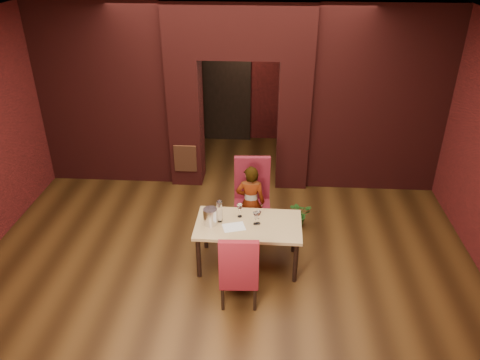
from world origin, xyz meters
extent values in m
plane|color=#402810|center=(0.00, 0.00, 0.00)|extent=(8.00, 8.00, 0.00)
cube|color=silver|center=(0.00, 0.00, 3.20)|extent=(7.00, 8.00, 0.04)
cube|color=maroon|center=(0.00, 4.00, 1.60)|extent=(7.00, 0.04, 3.20)
cube|color=maroon|center=(-0.95, 2.00, 1.15)|extent=(0.55, 0.55, 2.30)
cube|color=maroon|center=(0.95, 2.00, 1.15)|extent=(0.55, 0.55, 2.30)
cube|color=maroon|center=(0.00, 2.00, 2.75)|extent=(2.45, 0.55, 0.90)
cube|color=maroon|center=(-2.36, 2.00, 1.60)|extent=(2.28, 0.35, 3.20)
cube|color=maroon|center=(2.36, 2.00, 1.60)|extent=(2.28, 0.35, 3.20)
cube|color=#AD5C32|center=(-0.95, 1.71, 0.55)|extent=(0.40, 0.03, 0.50)
cube|color=black|center=(-0.40, 3.94, 1.05)|extent=(0.90, 0.08, 2.10)
cube|color=black|center=(-0.40, 3.90, 1.05)|extent=(1.02, 0.04, 2.22)
cube|color=tan|center=(0.29, -0.48, 0.33)|extent=(1.44, 0.82, 0.67)
cube|color=maroon|center=(0.31, 0.29, 0.59)|extent=(0.57, 0.57, 1.19)
cube|color=maroon|center=(0.22, -1.20, 0.52)|extent=(0.49, 0.49, 1.04)
imported|color=white|center=(0.29, 0.19, 0.60)|extent=(0.44, 0.29, 1.19)
cube|color=silver|center=(0.10, -0.58, 0.67)|extent=(0.34, 0.29, 0.00)
cylinder|color=silver|center=(-0.22, -0.52, 0.79)|extent=(0.19, 0.19, 0.23)
cylinder|color=white|center=(-0.10, -0.44, 0.83)|extent=(0.08, 0.08, 0.33)
imported|color=#235A1B|center=(1.03, 0.53, 0.21)|extent=(0.45, 0.41, 0.43)
camera|label=1|loc=(0.54, -5.73, 4.19)|focal=35.00mm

